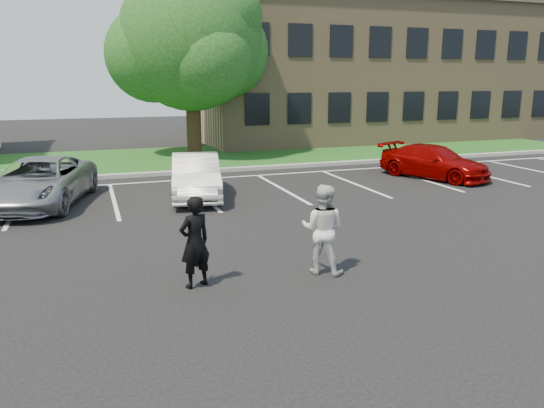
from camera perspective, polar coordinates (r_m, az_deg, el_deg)
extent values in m
plane|color=black|center=(10.25, 1.87, -8.05)|extent=(90.00, 90.00, 0.00)
cube|color=gray|center=(21.49, -9.75, 3.38)|extent=(40.00, 0.30, 0.15)
cube|color=#184715|center=(25.40, -11.28, 4.76)|extent=(44.00, 8.00, 0.08)
cube|color=silver|center=(17.43, -25.84, -0.35)|extent=(0.12, 5.20, 0.01)
cube|color=silver|center=(17.31, -16.63, 0.36)|extent=(0.12, 5.20, 0.01)
cube|color=silver|center=(17.64, -7.53, 1.05)|extent=(0.12, 5.20, 0.01)
cube|color=silver|center=(18.39, 1.03, 1.68)|extent=(0.12, 5.20, 0.01)
cube|color=silver|center=(19.52, 8.77, 2.21)|extent=(0.12, 5.20, 0.01)
cube|color=silver|center=(20.97, 15.56, 2.64)|extent=(0.12, 5.20, 0.01)
cube|color=silver|center=(22.67, 21.40, 2.99)|extent=(0.12, 5.20, 0.01)
cube|color=silver|center=(24.57, 26.39, 3.26)|extent=(0.12, 5.20, 0.01)
cube|color=silver|center=(20.52, -5.26, 2.86)|extent=(34.00, 0.12, 0.01)
cube|color=#907B55|center=(35.48, 10.50, 13.61)|extent=(22.00, 10.00, 8.00)
cube|color=#4C4337|center=(35.75, 10.80, 20.27)|extent=(22.40, 10.40, 0.30)
cube|color=black|center=(27.19, -1.59, 10.15)|extent=(1.30, 0.06, 1.60)
cube|color=black|center=(27.21, -1.64, 17.32)|extent=(1.30, 0.06, 1.60)
cube|color=black|center=(27.97, 2.98, 10.23)|extent=(1.30, 0.06, 1.60)
cube|color=black|center=(27.99, 3.06, 17.19)|extent=(1.30, 0.06, 1.60)
cube|color=black|center=(28.92, 7.27, 10.25)|extent=(1.30, 0.06, 1.60)
cube|color=black|center=(28.94, 7.48, 16.98)|extent=(1.30, 0.06, 1.60)
cube|color=black|center=(30.01, 11.27, 10.21)|extent=(1.30, 0.06, 1.60)
cube|color=black|center=(30.03, 11.58, 16.70)|extent=(1.30, 0.06, 1.60)
cube|color=black|center=(31.24, 14.97, 10.13)|extent=(1.30, 0.06, 1.60)
cube|color=black|center=(31.25, 15.36, 16.36)|extent=(1.30, 0.06, 1.60)
cube|color=black|center=(32.58, 18.38, 10.03)|extent=(1.30, 0.06, 1.60)
cube|color=black|center=(32.59, 18.83, 15.99)|extent=(1.30, 0.06, 1.60)
cube|color=black|center=(34.02, 21.50, 9.90)|extent=(1.30, 0.06, 1.60)
cube|color=black|center=(34.04, 22.01, 15.60)|extent=(1.30, 0.06, 1.60)
cube|color=black|center=(35.56, 24.36, 9.76)|extent=(1.30, 0.06, 1.60)
cube|color=black|center=(35.57, 24.91, 15.21)|extent=(1.30, 0.06, 1.60)
cube|color=black|center=(37.17, 26.98, 9.60)|extent=(1.30, 0.06, 1.60)
cylinder|color=black|center=(25.92, -8.41, 8.52)|extent=(0.70, 0.70, 3.20)
sphere|color=#144710|center=(25.89, -8.71, 17.15)|extent=(6.60, 6.60, 6.60)
sphere|color=#144710|center=(26.89, -5.48, 16.03)|extent=(4.60, 4.60, 4.60)
sphere|color=#144710|center=(25.98, -12.65, 15.43)|extent=(4.40, 4.40, 4.40)
sphere|color=#144710|center=(24.46, -7.00, 15.32)|extent=(4.00, 4.00, 4.00)
sphere|color=#144710|center=(27.38, -10.69, 17.50)|extent=(4.20, 4.20, 4.20)
sphere|color=#144710|center=(25.35, -5.56, 19.36)|extent=(3.80, 3.80, 3.80)
imported|color=black|center=(9.71, -8.31, -4.07)|extent=(0.73, 0.62, 1.71)
imported|color=silver|center=(10.33, 5.47, -2.72)|extent=(1.09, 1.06, 1.77)
imported|color=#96989D|center=(17.33, -23.73, 2.17)|extent=(3.60, 5.54, 1.42)
imported|color=silver|center=(17.10, -8.19, 2.97)|extent=(2.14, 4.36, 1.38)
imported|color=#830201|center=(21.21, 17.04, 4.36)|extent=(3.30, 4.64, 1.25)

